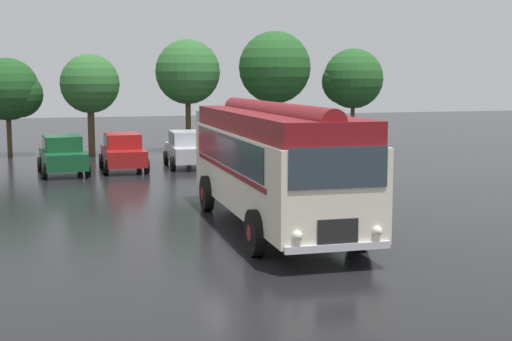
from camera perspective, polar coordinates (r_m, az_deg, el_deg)
ground_plane at (r=20.16m, az=-0.63°, el=-4.42°), size 120.00×120.00×0.00m
vintage_bus at (r=19.71m, az=1.32°, el=0.89°), size 3.21×10.23×3.49m
car_near_left at (r=32.08m, az=-15.21°, el=1.25°), size 2.14×4.29×1.66m
car_mid_left at (r=32.75m, az=-10.60°, el=1.50°), size 2.02×4.23×1.66m
car_mid_right at (r=33.74m, az=-5.49°, el=1.76°), size 2.15×4.29×1.66m
box_van at (r=34.48m, az=-1.81°, el=2.77°), size 2.73×5.92×2.50m
tree_left_of_centre at (r=40.07m, az=-19.02°, el=6.05°), size 3.48×3.31×5.22m
tree_centre at (r=39.14m, az=-12.97°, el=6.77°), size 3.14×3.14×5.43m
tree_right_of_centre at (r=40.38m, az=-5.46°, el=7.82°), size 3.63×3.63×6.32m
tree_far_right at (r=42.13m, az=1.56°, el=8.25°), size 4.21×4.21×6.88m
tree_extra_right at (r=43.63m, az=7.57°, el=7.22°), size 3.69×3.60×5.93m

